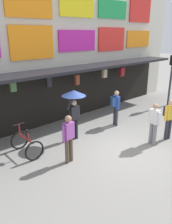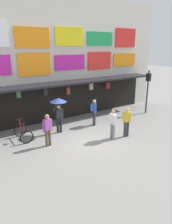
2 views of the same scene
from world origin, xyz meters
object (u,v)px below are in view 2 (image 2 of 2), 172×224
(pedestrian_in_red, at_px, (127,120))
(pedestrian_in_blue, at_px, (113,123))
(pedestrian_in_yellow, at_px, (48,128))
(traffic_light_far, at_px, (148,85))
(pedestrian_with_umbrella, at_px, (58,106))
(pedestrian_in_white, at_px, (94,110))
(bicycle_parked, at_px, (23,133))

(pedestrian_in_red, distance_m, pedestrian_in_blue, 0.89)
(pedestrian_in_red, distance_m, pedestrian_in_yellow, 4.32)
(traffic_light_far, xyz_separation_m, pedestrian_in_yellow, (-8.43, -1.04, -1.19))
(pedestrian_in_red, height_order, pedestrian_in_blue, same)
(pedestrian_with_umbrella, distance_m, pedestrian_in_blue, 3.20)
(pedestrian_in_white, bearing_deg, pedestrian_with_umbrella, 177.11)
(pedestrian_in_red, bearing_deg, pedestrian_in_blue, 171.38)
(bicycle_parked, relative_size, pedestrian_in_red, 0.69)
(traffic_light_far, distance_m, pedestrian_in_yellow, 8.58)
(traffic_light_far, xyz_separation_m, pedestrian_with_umbrella, (-7.18, 0.20, -0.50))
(pedestrian_with_umbrella, relative_size, pedestrian_in_red, 1.24)
(bicycle_parked, height_order, pedestrian_in_blue, pedestrian_in_blue)
(pedestrian_in_red, bearing_deg, bicycle_parked, 150.99)
(pedestrian_with_umbrella, height_order, pedestrian_in_white, pedestrian_with_umbrella)
(traffic_light_far, xyz_separation_m, pedestrian_in_red, (-4.31, -2.34, -1.16))
(bicycle_parked, distance_m, pedestrian_in_red, 5.67)
(pedestrian_with_umbrella, bearing_deg, bicycle_parked, 174.71)
(traffic_light_far, distance_m, pedestrian_in_red, 5.04)
(bicycle_parked, bearing_deg, pedestrian_in_red, -29.01)
(bicycle_parked, height_order, pedestrian_in_yellow, pedestrian_in_yellow)
(bicycle_parked, relative_size, pedestrian_with_umbrella, 0.56)
(traffic_light_far, distance_m, pedestrian_in_white, 4.92)
(pedestrian_in_white, bearing_deg, traffic_light_far, -0.95)
(pedestrian_in_yellow, distance_m, pedestrian_in_blue, 3.45)
(pedestrian_with_umbrella, distance_m, pedestrian_in_white, 2.49)
(traffic_light_far, bearing_deg, pedestrian_in_blue, -156.92)
(traffic_light_far, bearing_deg, pedestrian_in_white, 179.05)
(traffic_light_far, xyz_separation_m, bicycle_parked, (-9.25, 0.39, -1.75))
(bicycle_parked, height_order, pedestrian_in_white, pedestrian_in_white)
(traffic_light_far, height_order, pedestrian_with_umbrella, traffic_light_far)
(pedestrian_in_yellow, bearing_deg, traffic_light_far, 7.01)
(bicycle_parked, bearing_deg, pedestrian_with_umbrella, -5.29)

